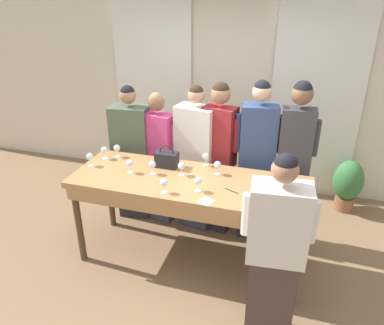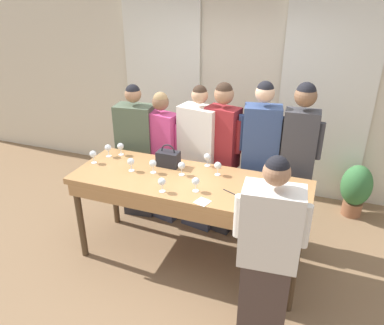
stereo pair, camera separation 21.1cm
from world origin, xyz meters
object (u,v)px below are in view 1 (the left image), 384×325
at_px(wine_glass_center_right, 206,157).
at_px(guest_navy_coat, 256,162).
at_px(wine_glass_back_mid, 285,175).
at_px(guest_beige_cap, 293,161).
at_px(wine_glass_by_bottle, 90,157).
at_px(guest_pink_top, 159,158).
at_px(wine_glass_center_left, 104,150).
at_px(wine_glass_near_host, 164,183).
at_px(potted_plant, 348,183).
at_px(wine_glass_front_right, 130,164).
at_px(wine_glass_center_mid, 152,165).
at_px(wine_glass_front_left, 217,165).
at_px(handbag, 167,159).
at_px(tasting_bar, 189,189).
at_px(guest_striped_shirt, 219,157).
at_px(wine_glass_front_mid, 117,148).
at_px(host_pouring, 275,252).
at_px(wine_bottle, 270,198).
at_px(guest_cream_sweater, 196,160).
at_px(wine_glass_back_left, 181,166).
at_px(wine_glass_back_right, 198,181).
at_px(guest_olive_jacket, 132,154).

xyz_separation_m(wine_glass_center_right, guest_navy_coat, (0.50, 0.30, -0.12)).
bearing_deg(wine_glass_center_right, guest_navy_coat, 31.15).
xyz_separation_m(wine_glass_back_mid, guest_beige_cap, (0.06, 0.48, -0.07)).
distance_m(wine_glass_by_bottle, guest_pink_top, 0.86).
height_order(wine_glass_center_left, wine_glass_center_right, same).
xyz_separation_m(wine_glass_near_host, potted_plant, (1.82, 1.87, -0.70)).
relative_size(wine_glass_front_right, wine_glass_by_bottle, 1.00).
bearing_deg(wine_glass_center_mid, wine_glass_front_left, 16.14).
height_order(handbag, potted_plant, handbag).
relative_size(handbag, wine_glass_center_mid, 1.74).
relative_size(wine_glass_center_left, guest_pink_top, 0.09).
distance_m(tasting_bar, guest_striped_shirt, 0.70).
distance_m(wine_glass_front_mid, guest_beige_cap, 1.93).
bearing_deg(guest_pink_top, host_pouring, -42.21).
bearing_deg(wine_glass_front_right, guest_striped_shirt, 41.63).
height_order(wine_bottle, guest_striped_shirt, guest_striped_shirt).
relative_size(guest_pink_top, potted_plant, 2.35).
bearing_deg(potted_plant, guest_striped_shirt, -149.46).
xyz_separation_m(tasting_bar, guest_cream_sweater, (-0.13, 0.68, -0.00)).
bearing_deg(wine_glass_near_host, wine_glass_front_mid, 142.72).
bearing_deg(guest_striped_shirt, wine_glass_front_mid, -160.97).
bearing_deg(wine_glass_by_bottle, wine_glass_center_mid, 1.07).
height_order(wine_glass_front_left, wine_glass_center_right, same).
xyz_separation_m(guest_pink_top, potted_plant, (2.26, 0.90, -0.46)).
distance_m(wine_glass_center_mid, host_pouring, 1.52).
relative_size(wine_glass_near_host, guest_navy_coat, 0.08).
height_order(tasting_bar, wine_glass_front_right, wine_glass_front_right).
bearing_deg(wine_glass_center_mid, guest_navy_coat, 33.70).
height_order(wine_bottle, wine_glass_front_left, wine_bottle).
xyz_separation_m(tasting_bar, wine_glass_front_right, (-0.63, -0.00, 0.20)).
bearing_deg(guest_navy_coat, guest_pink_top, -180.00).
bearing_deg(wine_glass_by_bottle, guest_pink_top, 52.38).
height_order(wine_glass_back_left, guest_pink_top, guest_pink_top).
xyz_separation_m(wine_glass_center_mid, guest_beige_cap, (1.36, 0.64, -0.07)).
bearing_deg(wine_glass_center_mid, host_pouring, -28.87).
xyz_separation_m(guest_pink_top, guest_striped_shirt, (0.73, 0.00, 0.11)).
height_order(wine_bottle, wine_glass_front_mid, wine_bottle).
relative_size(wine_glass_near_host, guest_beige_cap, 0.08).
relative_size(wine_glass_front_mid, guest_cream_sweater, 0.08).
xyz_separation_m(wine_glass_back_right, potted_plant, (1.53, 1.75, -0.70)).
relative_size(wine_glass_front_mid, wine_glass_center_left, 1.00).
distance_m(wine_bottle, host_pouring, 0.47).
distance_m(wine_glass_center_mid, guest_striped_shirt, 0.85).
distance_m(wine_glass_front_right, wine_glass_center_left, 0.47).
height_order(wine_glass_front_right, host_pouring, host_pouring).
bearing_deg(guest_beige_cap, host_pouring, -91.95).
distance_m(handbag, wine_glass_center_mid, 0.22).
distance_m(tasting_bar, guest_navy_coat, 0.89).
bearing_deg(wine_glass_center_mid, guest_olive_jacket, 130.02).
bearing_deg(guest_beige_cap, wine_glass_back_right, -134.06).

